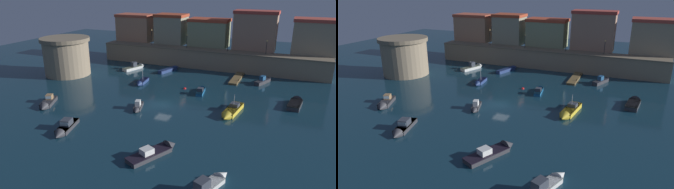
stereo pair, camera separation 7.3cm
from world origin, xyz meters
The scene contains 22 objects.
ground_plane centered at (0.00, 0.00, 0.00)m, with size 141.74×141.74×0.00m, color #112D3D.
quay_wall centered at (0.00, 25.60, 2.26)m, with size 54.08×4.25×4.50m.
old_town_backdrop centered at (0.46, 30.37, 8.20)m, with size 54.10×6.14×9.19m.
fortress_tower centered at (-26.86, 8.14, 4.17)m, with size 10.52×10.52×8.22m.
pier_dock centered at (8.68, 19.14, 0.20)m, with size 1.73×8.96×0.70m.
quay_lamp_0 centered at (-14.49, 25.60, 7.06)m, with size 0.32×0.32×3.91m.
quay_lamp_1 centered at (-5.06, 25.60, 6.69)m, with size 0.32×0.32×3.27m.
quay_lamp_2 centered at (4.90, 25.60, 6.58)m, with size 0.32×0.32×3.08m.
quay_lamp_3 centered at (13.41, 25.60, 6.61)m, with size 0.32×0.32×3.13m.
moored_boat_1 centered at (-8.11, -14.70, 0.46)m, with size 3.10×6.01×1.91m.
moored_boat_2 centered at (-8.40, 8.34, 0.37)m, with size 1.91×5.07×2.75m.
moored_boat_3 centered at (-15.24, 18.18, 0.48)m, with size 3.53×6.61×2.48m.
moored_boat_4 centered at (-6.96, 19.65, 0.39)m, with size 3.17×6.98×1.10m.
moored_boat_5 centered at (4.22, 8.08, 0.41)m, with size 1.84×5.09×1.46m.
moored_boat_6 centered at (-17.28, -8.41, 0.42)m, with size 3.95×5.81×1.90m.
moored_boat_7 centered at (20.66, 8.23, 0.40)m, with size 2.52×5.95×1.78m.
moored_boat_8 centered at (11.56, 0.15, 0.45)m, with size 2.53×7.13×3.27m.
moored_boat_9 centered at (14.29, 18.78, 0.50)m, with size 3.29×5.88×1.78m.
moored_boat_10 centered at (13.56, -18.92, 0.47)m, with size 3.42×6.42×1.95m.
moored_boat_11 centered at (-2.66, -3.92, 0.43)m, with size 2.41×4.48×1.68m.
moored_boat_12 centered at (5.98, -15.06, 0.37)m, with size 4.61×7.06×1.83m.
mooring_buoy_0 centered at (0.72, 8.77, 0.00)m, with size 0.59×0.59×0.59m, color red.
Camera 2 is at (19.78, -43.61, 18.90)m, focal length 32.57 mm.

